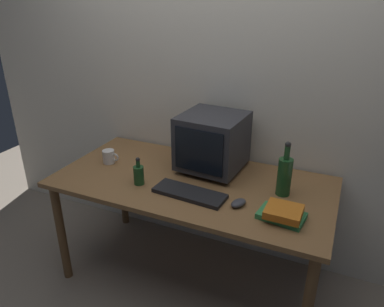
% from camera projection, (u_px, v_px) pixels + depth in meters
% --- Properties ---
extents(ground_plane, '(6.00, 6.00, 0.00)m').
position_uv_depth(ground_plane, '(192.00, 275.00, 2.53)').
color(ground_plane, gray).
extents(back_wall, '(4.00, 0.08, 2.50)m').
position_uv_depth(back_wall, '(221.00, 83.00, 2.42)').
color(back_wall, silver).
rests_on(back_wall, ground).
extents(desk, '(1.69, 0.83, 0.75)m').
position_uv_depth(desk, '(192.00, 192.00, 2.26)').
color(desk, olive).
rests_on(desk, ground).
extents(crt_monitor, '(0.41, 0.41, 0.37)m').
position_uv_depth(crt_monitor, '(212.00, 142.00, 2.29)').
color(crt_monitor, '#333338').
rests_on(crt_monitor, desk).
extents(keyboard, '(0.43, 0.18, 0.02)m').
position_uv_depth(keyboard, '(190.00, 193.00, 2.06)').
color(keyboard, black).
rests_on(keyboard, desk).
extents(computer_mouse, '(0.09, 0.12, 0.04)m').
position_uv_depth(computer_mouse, '(238.00, 203.00, 1.95)').
color(computer_mouse, '#3F3F47').
rests_on(computer_mouse, desk).
extents(bottle_tall, '(0.08, 0.08, 0.32)m').
position_uv_depth(bottle_tall, '(285.00, 175.00, 2.03)').
color(bottle_tall, '#1E4C23').
rests_on(bottle_tall, desk).
extents(bottle_short, '(0.06, 0.06, 0.17)m').
position_uv_depth(bottle_short, '(139.00, 174.00, 2.16)').
color(bottle_short, '#1E4C23').
rests_on(bottle_short, desk).
extents(book_stack, '(0.25, 0.18, 0.07)m').
position_uv_depth(book_stack, '(283.00, 214.00, 1.83)').
color(book_stack, '#33894C').
rests_on(book_stack, desk).
extents(mug, '(0.12, 0.08, 0.09)m').
position_uv_depth(mug, '(109.00, 157.00, 2.44)').
color(mug, white).
rests_on(mug, desk).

